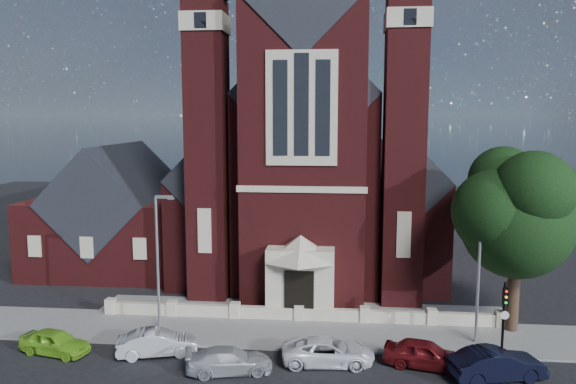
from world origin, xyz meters
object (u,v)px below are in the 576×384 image
object	(u,v)px
car_silver_a	(157,343)
car_dark_red	(425,354)
car_silver_b	(229,361)
car_white_suv	(328,352)
car_navy	(496,364)
street_lamp_left	(159,255)
traffic_signal	(504,309)
parish_hall	(119,219)
church	(313,165)
car_lime_van	(55,342)
street_tree	(521,216)
street_lamp_right	(481,263)

from	to	relation	value
car_silver_a	car_dark_red	distance (m)	13.85
car_silver_b	car_white_suv	size ratio (longest dim) A/B	0.90
car_navy	car_silver_a	bearing A→B (deg)	71.27
car_silver_b	street_lamp_left	bearing A→B (deg)	33.63
traffic_signal	parish_hall	bearing A→B (deg)	150.02
street_lamp_left	traffic_signal	distance (m)	19.08
traffic_signal	car_navy	size ratio (longest dim) A/B	0.87
car_dark_red	church	bearing A→B (deg)	31.01
car_white_suv	traffic_signal	bearing A→B (deg)	-82.70
church	car_lime_van	world-z (taller)	church
car_silver_a	car_silver_b	size ratio (longest dim) A/B	0.98
street_tree	street_lamp_left	world-z (taller)	street_tree
street_tree	car_silver_a	size ratio (longest dim) A/B	2.58
church	car_silver_b	xyz separation A→B (m)	(-2.90, -23.70, -7.57)
car_lime_van	car_navy	xyz separation A→B (m)	(22.53, -0.77, 0.10)
car_lime_van	street_lamp_left	bearing A→B (deg)	-39.83
church	car_dark_red	size ratio (longest dim) A/B	8.51
parish_hall	street_lamp_left	world-z (taller)	parish_hall
car_lime_van	car_white_suv	xyz separation A→B (m)	(14.46, 0.18, -0.00)
traffic_signal	car_white_suv	distance (m)	9.45
car_white_suv	car_navy	world-z (taller)	car_navy
parish_hall	street_tree	distance (m)	31.27
street_lamp_left	car_navy	distance (m)	18.79
parish_hall	car_silver_b	xyz separation A→B (m)	(13.10, -18.76, -3.40)
car_lime_van	church	bearing A→B (deg)	-16.00
car_white_suv	street_lamp_left	bearing A→B (deg)	67.83
street_lamp_right	car_white_suv	bearing A→B (deg)	-157.93
church	car_silver_b	distance (m)	25.05
street_lamp_left	car_silver_a	world-z (taller)	street_lamp_left
street_tree	car_navy	world-z (taller)	street_tree
church	street_lamp_right	bearing A→B (deg)	-61.96
traffic_signal	car_lime_van	xyz separation A→B (m)	(-23.55, -1.91, -1.93)
car_silver_b	car_dark_red	xyz separation A→B (m)	(9.67, 1.52, 0.08)
parish_hall	car_silver_a	distance (m)	19.62
street_lamp_right	car_silver_b	size ratio (longest dim) A/B	1.91
church	car_navy	size ratio (longest dim) A/B	7.60
parish_hall	car_lime_van	distance (m)	18.14
street_lamp_right	car_silver_a	xyz separation A→B (m)	(-17.17, -3.15, -3.92)
street_lamp_left	church	bearing A→B (deg)	67.34
parish_hall	street_lamp_left	size ratio (longest dim) A/B	1.51
parish_hall	car_dark_red	world-z (taller)	parish_hall
street_lamp_right	car_lime_van	xyz separation A→B (m)	(-22.64, -3.49, -3.94)
car_navy	street_lamp_left	bearing A→B (deg)	61.60
car_navy	car_dark_red	bearing A→B (deg)	57.43
car_lime_van	car_silver_a	bearing A→B (deg)	-73.25
traffic_signal	car_lime_van	bearing A→B (deg)	-175.35
church	street_lamp_left	size ratio (longest dim) A/B	4.31
church	car_white_suv	xyz separation A→B (m)	(1.92, -22.26, -7.53)
car_silver_a	car_silver_b	world-z (taller)	car_silver_a
traffic_signal	car_silver_a	distance (m)	18.25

